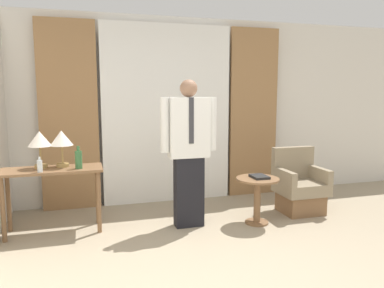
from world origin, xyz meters
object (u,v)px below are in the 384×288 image
object	(u,v)px
book	(259,177)
table_lamp_right	(62,140)
table_lamp_left	(40,141)
armchair	(299,188)
side_table	(257,193)
bottle_near_edge	(40,166)
person	(189,148)
desk	(52,180)
bottle_by_lamp	(79,159)

from	to	relation	value
book	table_lamp_right	bearing A→B (deg)	168.30
table_lamp_left	armchair	xyz separation A→B (m)	(3.26, -0.23, -0.74)
side_table	bottle_near_edge	bearing A→B (deg)	174.35
person	side_table	size ratio (longest dim) A/B	3.07
bottle_near_edge	book	world-z (taller)	bottle_near_edge
desk	table_lamp_left	bearing A→B (deg)	147.52
table_lamp_right	person	xyz separation A→B (m)	(1.44, -0.32, -0.11)
table_lamp_right	side_table	bearing A→B (deg)	-11.99
person	armchair	world-z (taller)	person
table_lamp_right	bottle_by_lamp	xyz separation A→B (m)	(0.18, -0.15, -0.21)
bottle_by_lamp	book	size ratio (longest dim) A/B	1.08
side_table	book	world-z (taller)	book
armchair	side_table	world-z (taller)	armchair
desk	bottle_by_lamp	xyz separation A→B (m)	(0.30, -0.08, 0.24)
desk	bottle_near_edge	world-z (taller)	bottle_near_edge
table_lamp_left	armchair	bearing A→B (deg)	-4.02
bottle_by_lamp	side_table	world-z (taller)	bottle_by_lamp
desk	book	world-z (taller)	desk
bottle_near_edge	bottle_by_lamp	bearing A→B (deg)	11.40
table_lamp_left	book	world-z (taller)	table_lamp_left
desk	table_lamp_right	bearing A→B (deg)	32.48
table_lamp_left	armchair	distance (m)	3.35
table_lamp_left	book	distance (m)	2.62
desk	armchair	bearing A→B (deg)	-2.80
table_lamp_right	armchair	bearing A→B (deg)	-4.33
person	armchair	xyz separation A→B (m)	(1.58, 0.09, -0.63)
side_table	table_lamp_right	bearing A→B (deg)	168.01
bottle_by_lamp	side_table	distance (m)	2.17
desk	bottle_by_lamp	bearing A→B (deg)	-14.65
desk	table_lamp_left	xyz separation A→B (m)	(-0.12, 0.08, 0.45)
desk	armchair	size ratio (longest dim) A/B	1.30
table_lamp_left	bottle_near_edge	world-z (taller)	table_lamp_left
bottle_by_lamp	armchair	distance (m)	2.89
table_lamp_left	table_lamp_right	world-z (taller)	same
table_lamp_left	table_lamp_right	distance (m)	0.24
table_lamp_left	side_table	size ratio (longest dim) A/B	0.74
desk	bottle_by_lamp	distance (m)	0.39
table_lamp_right	person	world-z (taller)	person
side_table	desk	bearing A→B (deg)	170.33
table_lamp_right	armchair	xyz separation A→B (m)	(3.03, -0.23, -0.74)
desk	table_lamp_right	xyz separation A→B (m)	(0.12, 0.08, 0.45)
table_lamp_right	bottle_near_edge	distance (m)	0.41
bottle_near_edge	side_table	size ratio (longest dim) A/B	0.29
person	armchair	distance (m)	1.70
desk	table_lamp_right	size ratio (longest dim) A/B	2.64
book	desk	bearing A→B (deg)	170.59
table_lamp_left	side_table	world-z (taller)	table_lamp_left
bottle_by_lamp	person	distance (m)	1.28
armchair	book	xyz separation A→B (m)	(-0.73, -0.25, 0.26)
book	person	bearing A→B (deg)	169.49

